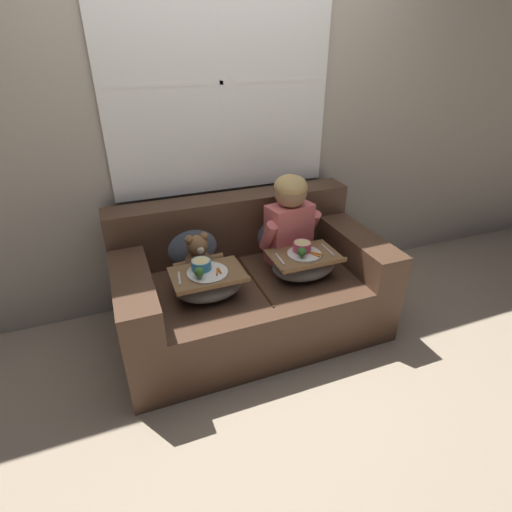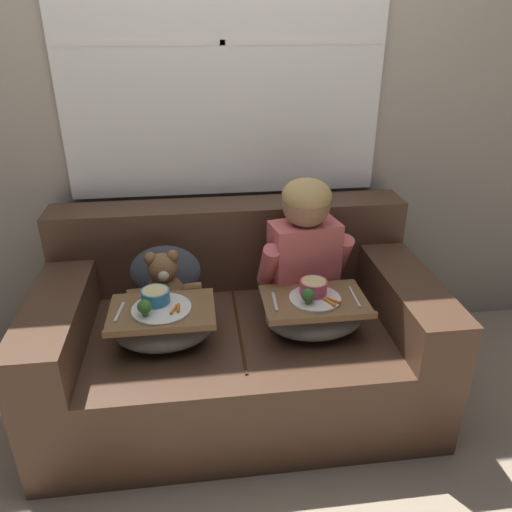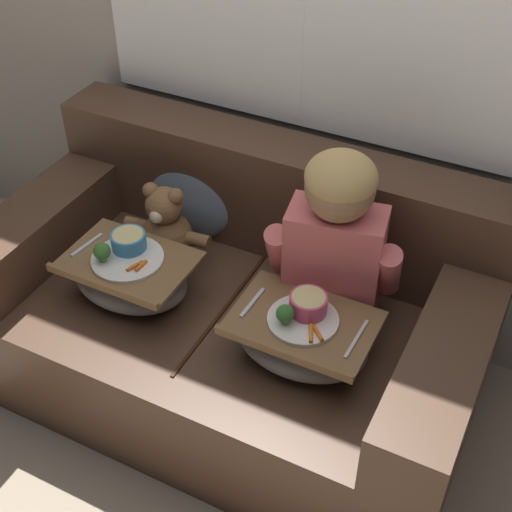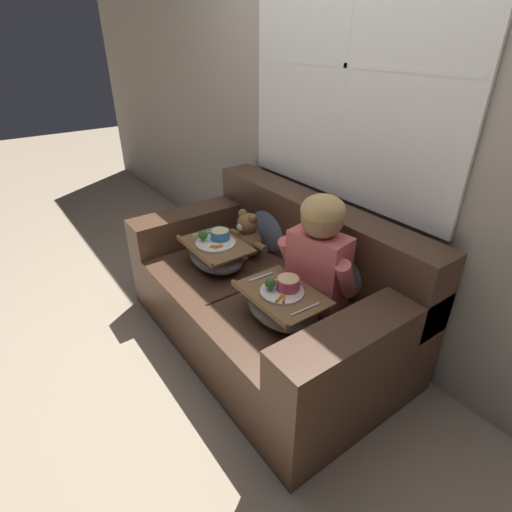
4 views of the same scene
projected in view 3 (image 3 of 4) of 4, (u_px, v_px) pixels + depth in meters
The scene contains 8 objects.
ground_plane at pixel (233, 382), 2.71m from camera, with size 14.00×14.00×0.00m, color tan.
couch at pixel (239, 313), 2.56m from camera, with size 1.72×0.98×0.84m.
throw_pillow_behind_child at pixel (353, 238), 2.42m from camera, with size 0.38×0.19×0.40m.
throw_pillow_behind_teddy at pixel (192, 190), 2.65m from camera, with size 0.38×0.19×0.40m.
child_figure at pixel (336, 232), 2.20m from camera, with size 0.45×0.24×0.61m.
teddy_bear at pixel (166, 228), 2.55m from camera, with size 0.34×0.23×0.31m.
lap_tray_child at pixel (302, 337), 2.20m from camera, with size 0.44×0.31×0.24m.
lap_tray_teddy at pixel (130, 275), 2.42m from camera, with size 0.43×0.31×0.24m.
Camera 3 is at (0.88, -1.55, 2.10)m, focal length 50.00 mm.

